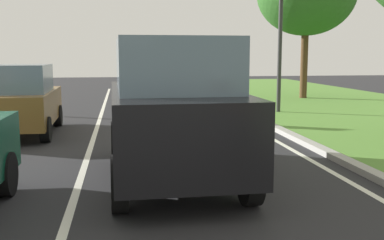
% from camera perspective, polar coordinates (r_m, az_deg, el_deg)
% --- Properties ---
extents(ground_plane, '(60.00, 60.00, 0.00)m').
position_cam_1_polar(ground_plane, '(12.03, -8.49, -1.79)').
color(ground_plane, '#262628').
extents(lane_line_center, '(0.12, 32.00, 0.01)m').
position_cam_1_polar(lane_line_center, '(12.05, -11.82, -1.85)').
color(lane_line_center, silver).
rests_on(lane_line_center, ground).
extents(lane_line_right_edge, '(0.12, 32.00, 0.01)m').
position_cam_1_polar(lane_line_right_edge, '(12.56, 8.17, -1.36)').
color(lane_line_right_edge, silver).
rests_on(lane_line_right_edge, ground).
extents(curb_right, '(0.24, 48.00, 0.12)m').
position_cam_1_polar(curb_right, '(12.70, 10.34, -1.04)').
color(curb_right, '#9E9B93').
rests_on(curb_right, ground).
extents(car_suv_ahead, '(2.04, 4.53, 2.28)m').
position_cam_1_polar(car_suv_ahead, '(7.53, -2.48, 1.38)').
color(car_suv_ahead, black).
rests_on(car_suv_ahead, ground).
extents(car_hatchback_far, '(1.79, 3.73, 1.78)m').
position_cam_1_polar(car_hatchback_far, '(12.60, -20.24, 2.29)').
color(car_hatchback_far, brown).
rests_on(car_hatchback_far, ground).
extents(traffic_light_near_right, '(0.32, 0.50, 4.92)m').
position_cam_1_polar(traffic_light_near_right, '(16.25, 10.91, 12.71)').
color(traffic_light_near_right, '#2D2D2D').
rests_on(traffic_light_near_right, ground).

